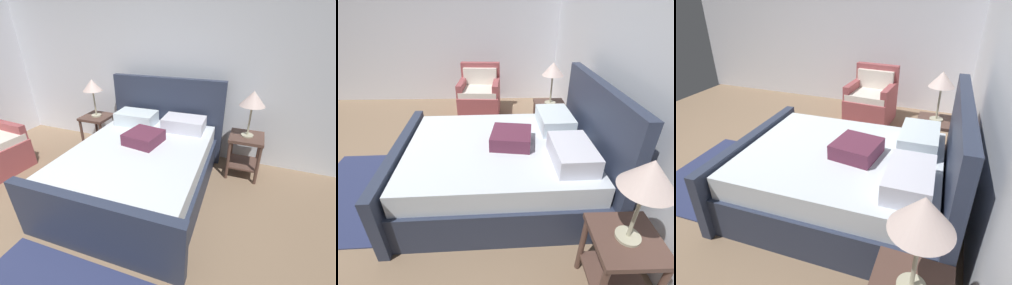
% 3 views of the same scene
% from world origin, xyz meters
% --- Properties ---
extents(ground_plane, '(5.51, 5.46, 0.02)m').
position_xyz_m(ground_plane, '(0.00, 0.00, -0.01)').
color(ground_plane, '#886D54').
extents(wall_back, '(5.63, 0.12, 2.53)m').
position_xyz_m(wall_back, '(0.00, 2.79, 1.27)').
color(wall_back, white).
rests_on(wall_back, ground).
extents(wall_side_left, '(0.12, 5.58, 2.53)m').
position_xyz_m(wall_side_left, '(-2.81, 0.00, 1.27)').
color(wall_side_left, white).
rests_on(wall_side_left, ground).
extents(bed, '(1.77, 2.16, 1.25)m').
position_xyz_m(bed, '(0.28, 1.60, 0.35)').
color(bed, '#2C3449').
rests_on(bed, ground).
extents(nightstand_right, '(0.44, 0.44, 0.60)m').
position_xyz_m(nightstand_right, '(1.45, 2.37, 0.40)').
color(nightstand_right, brown).
rests_on(nightstand_right, ground).
extents(table_lamp_right, '(0.32, 0.32, 0.61)m').
position_xyz_m(table_lamp_right, '(1.45, 2.37, 1.10)').
color(table_lamp_right, '#B7B293').
rests_on(table_lamp_right, nightstand_right).
extents(nightstand_left, '(0.44, 0.44, 0.60)m').
position_xyz_m(nightstand_left, '(-0.89, 2.30, 0.40)').
color(nightstand_left, brown).
rests_on(nightstand_left, ground).
extents(table_lamp_left, '(0.30, 0.30, 0.59)m').
position_xyz_m(table_lamp_left, '(-0.89, 2.30, 1.08)').
color(table_lamp_left, '#B7B293').
rests_on(table_lamp_left, nightstand_left).
extents(armchair, '(0.77, 0.76, 0.90)m').
position_xyz_m(armchair, '(-1.96, 1.20, 0.35)').
color(armchair, '#9E4A4D').
rests_on(armchair, ground).
extents(area_rug, '(1.56, 1.08, 0.01)m').
position_xyz_m(area_rug, '(0.28, -0.10, 0.01)').
color(area_rug, navy).
rests_on(area_rug, ground).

